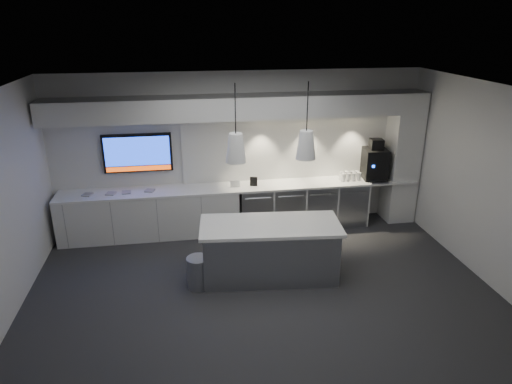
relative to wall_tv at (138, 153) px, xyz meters
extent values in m
plane|color=#2C2C2F|center=(1.90, -2.45, -1.56)|extent=(7.00, 7.00, 0.00)
plane|color=black|center=(1.90, -2.45, 1.44)|extent=(7.00, 7.00, 0.00)
plane|color=silver|center=(1.90, 0.05, -0.06)|extent=(7.00, 0.00, 7.00)
plane|color=silver|center=(1.90, -4.95, -0.06)|extent=(7.00, 0.00, 7.00)
plane|color=silver|center=(5.40, -2.45, -0.06)|extent=(0.00, 7.00, 7.00)
cube|color=white|center=(1.90, -0.27, -0.68)|extent=(6.80, 0.65, 0.04)
cube|color=white|center=(0.15, -0.27, -1.13)|extent=(3.30, 0.63, 0.86)
cube|color=#9A9EA3|center=(2.15, -0.27, -1.13)|extent=(0.60, 0.61, 0.85)
cube|color=#9A9EA3|center=(2.78, -0.27, -1.13)|extent=(0.60, 0.61, 0.85)
cube|color=#9A9EA3|center=(3.41, -0.27, -1.13)|extent=(0.60, 0.61, 0.85)
cube|color=#9A9EA3|center=(4.04, -0.27, -1.13)|extent=(0.60, 0.61, 0.85)
cube|color=white|center=(3.10, 0.03, -0.01)|extent=(4.60, 0.03, 1.30)
cube|color=white|center=(1.90, -0.25, 0.84)|extent=(6.90, 0.60, 0.40)
cube|color=white|center=(5.10, -0.25, -0.26)|extent=(0.55, 0.55, 2.60)
cube|color=black|center=(0.00, 0.00, 0.00)|extent=(1.25, 0.06, 0.72)
cube|color=blue|center=(0.00, -0.03, 0.04)|extent=(1.17, 0.00, 0.54)
cube|color=#DC450C|center=(0.00, -0.03, -0.29)|extent=(1.17, 0.00, 0.09)
cube|color=#9A9EA3|center=(2.09, -2.08, -1.13)|extent=(2.13, 1.01, 0.86)
cube|color=white|center=(2.09, -2.08, -0.67)|extent=(2.24, 1.12, 0.05)
cylinder|color=#9A9EA3|center=(0.96, -2.20, -1.31)|extent=(0.43, 0.43, 0.50)
cube|color=black|center=(4.54, -0.24, -0.36)|extent=(0.49, 0.54, 0.60)
cube|color=black|center=(4.54, -0.24, 0.04)|extent=(0.27, 0.27, 0.20)
cube|color=#9A9EA3|center=(4.54, -0.51, -0.64)|extent=(0.35, 0.24, 0.03)
cube|color=black|center=(2.11, -0.31, -0.57)|extent=(0.14, 0.05, 0.18)
cube|color=white|center=(1.76, -0.32, -0.59)|extent=(0.18, 0.02, 0.14)
cube|color=#999999|center=(-0.92, -0.30, -0.65)|extent=(0.20, 0.20, 0.02)
cube|color=#999999|center=(-0.51, -0.32, -0.65)|extent=(0.19, 0.19, 0.02)
cube|color=#999999|center=(-0.23, -0.30, -0.65)|extent=(0.17, 0.17, 0.02)
cube|color=#999999|center=(0.18, -0.28, -0.65)|extent=(0.20, 0.20, 0.02)
cone|color=white|center=(1.58, -2.08, 0.59)|extent=(0.29, 0.29, 0.42)
cylinder|color=black|center=(1.58, -2.08, 1.15)|extent=(0.02, 0.02, 0.70)
cone|color=white|center=(2.61, -2.08, 0.59)|extent=(0.29, 0.29, 0.42)
cylinder|color=black|center=(2.61, -2.08, 1.15)|extent=(0.02, 0.02, 0.70)
camera|label=1|loc=(0.85, -8.33, 2.32)|focal=32.00mm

